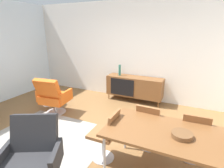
{
  "coord_description": "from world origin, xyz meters",
  "views": [
    {
      "loc": [
        1.82,
        -2.45,
        2.04
      ],
      "look_at": [
        0.26,
        0.86,
        0.91
      ],
      "focal_mm": 29.0,
      "sensor_mm": 36.0,
      "label": 1
    }
  ],
  "objects": [
    {
      "name": "dining_chair_back_left",
      "position": [
        1.23,
        0.3,
        0.47
      ],
      "size": [
        0.42,
        0.44,
        0.86
      ],
      "color": "brown",
      "rests_on": "ground_plane"
    },
    {
      "name": "wall_back",
      "position": [
        0.0,
        2.6,
        1.4
      ],
      "size": [
        6.8,
        0.12,
        2.8
      ],
      "primitive_type": "cube",
      "color": "white",
      "rests_on": "ground_plane"
    },
    {
      "name": "area_rug",
      "position": [
        -0.58,
        -0.22,
        0.0
      ],
      "size": [
        2.2,
        1.7,
        0.01
      ],
      "primitive_type": "cube",
      "color": "gray",
      "rests_on": "ground_plane"
    },
    {
      "name": "side_table_round",
      "position": [
        -1.77,
        1.01,
        0.32
      ],
      "size": [
        0.44,
        0.44,
        0.52
      ],
      "color": "white",
      "rests_on": "ground_plane"
    },
    {
      "name": "fruit_bowl",
      "position": [
        -1.77,
        1.01,
        0.56
      ],
      "size": [
        0.2,
        0.2,
        0.11
      ],
      "color": "#262628",
      "rests_on": "side_table_round"
    },
    {
      "name": "dining_chair_back_right",
      "position": [
        1.93,
        0.3,
        0.47
      ],
      "size": [
        0.41,
        0.44,
        0.86
      ],
      "color": "brown",
      "rests_on": "ground_plane"
    },
    {
      "name": "ground_plane",
      "position": [
        0.0,
        0.0,
        0.0
      ],
      "size": [
        8.32,
        8.32,
        0.0
      ],
      "primitive_type": "plane",
      "color": "brown"
    },
    {
      "name": "dining_chair_near_window",
      "position": [
        0.69,
        -0.26,
        0.47
      ],
      "size": [
        0.43,
        0.41,
        0.86
      ],
      "color": "brown",
      "rests_on": "ground_plane"
    },
    {
      "name": "sideboard",
      "position": [
        0.3,
        2.3,
        0.44
      ],
      "size": [
        1.6,
        0.45,
        0.72
      ],
      "color": "brown",
      "rests_on": "ground_plane"
    },
    {
      "name": "vase_cobalt",
      "position": [
        -0.17,
        2.3,
        0.88
      ],
      "size": [
        0.07,
        0.07,
        0.31
      ],
      "color": "#337266",
      "rests_on": "sideboard"
    },
    {
      "name": "wooden_bowl_on_table",
      "position": [
        1.77,
        -0.31,
        0.77
      ],
      "size": [
        0.26,
        0.26,
        0.06
      ],
      "primitive_type": "cylinder",
      "color": "brown",
      "rests_on": "dining_table"
    },
    {
      "name": "dining_table",
      "position": [
        1.58,
        -0.26,
        0.7
      ],
      "size": [
        1.6,
        0.9,
        0.74
      ],
      "color": "brown",
      "rests_on": "ground_plane"
    },
    {
      "name": "lounge_chair_red",
      "position": [
        -1.24,
        0.66,
        0.47
      ],
      "size": [
        0.78,
        0.73,
        0.95
      ],
      "color": "#D85919",
      "rests_on": "ground_plane"
    },
    {
      "name": "armchair_black_shell",
      "position": [
        0.05,
        -1.11,
        0.47
      ],
      "size": [
        0.88,
        0.86,
        0.95
      ],
      "color": "#262628",
      "rests_on": "ground_plane"
    }
  ]
}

